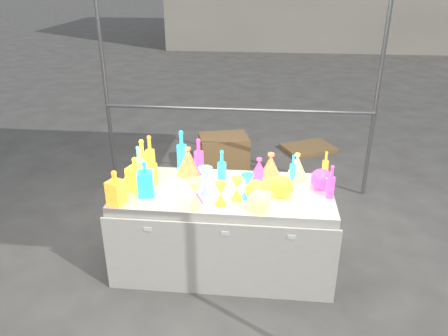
# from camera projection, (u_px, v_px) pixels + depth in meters

# --- Properties ---
(ground) EXTENTS (80.00, 80.00, 0.00)m
(ground) POSITION_uv_depth(u_px,v_px,m) (224.00, 263.00, 3.95)
(ground) COLOR #63615B
(ground) RESTS_ON ground
(display_table) EXTENTS (1.84, 0.83, 0.75)m
(display_table) POSITION_uv_depth(u_px,v_px,m) (224.00, 229.00, 3.78)
(display_table) COLOR silver
(display_table) RESTS_ON ground
(cardboard_box_closed) EXTENTS (0.71, 0.59, 0.45)m
(cardboard_box_closed) POSITION_uv_depth(u_px,v_px,m) (224.00, 152.00, 5.75)
(cardboard_box_closed) COLOR olive
(cardboard_box_closed) RESTS_ON ground
(cardboard_box_flat) EXTENTS (0.86, 0.77, 0.06)m
(cardboard_box_flat) POSITION_uv_depth(u_px,v_px,m) (308.00, 148.00, 6.39)
(cardboard_box_flat) COLOR olive
(cardboard_box_flat) RESTS_ON ground
(bottle_0) EXTENTS (0.12, 0.12, 0.35)m
(bottle_0) POSITION_uv_depth(u_px,v_px,m) (142.00, 158.00, 3.79)
(bottle_0) COLOR #F34C16
(bottle_0) RESTS_ON display_table
(bottle_1) EXTENTS (0.10, 0.10, 0.38)m
(bottle_1) POSITION_uv_depth(u_px,v_px,m) (182.00, 151.00, 3.91)
(bottle_1) COLOR #1C8017
(bottle_1) RESTS_ON display_table
(bottle_2) EXTENTS (0.11, 0.11, 0.38)m
(bottle_2) POSITION_uv_depth(u_px,v_px,m) (150.00, 156.00, 3.81)
(bottle_2) COLOR yellow
(bottle_2) RESTS_ON display_table
(bottle_3) EXTENTS (0.09, 0.09, 0.33)m
(bottle_3) POSITION_uv_depth(u_px,v_px,m) (199.00, 156.00, 3.86)
(bottle_3) COLOR #1D62AC
(bottle_3) RESTS_ON display_table
(bottle_4) EXTENTS (0.08, 0.08, 0.30)m
(bottle_4) POSITION_uv_depth(u_px,v_px,m) (141.00, 164.00, 3.75)
(bottle_4) COLOR teal
(bottle_4) RESTS_ON display_table
(bottle_5) EXTENTS (0.09, 0.09, 0.31)m
(bottle_5) POSITION_uv_depth(u_px,v_px,m) (139.00, 163.00, 3.75)
(bottle_5) COLOR #C22669
(bottle_5) RESTS_ON display_table
(bottle_6) EXTENTS (0.10, 0.10, 0.30)m
(bottle_6) POSITION_uv_depth(u_px,v_px,m) (153.00, 168.00, 3.67)
(bottle_6) COLOR #F34C16
(bottle_6) RESTS_ON display_table
(bottle_7) EXTENTS (0.09, 0.09, 0.32)m
(bottle_7) POSITION_uv_depth(u_px,v_px,m) (222.00, 167.00, 3.66)
(bottle_7) COLOR #1C8017
(bottle_7) RESTS_ON display_table
(decanter_0) EXTENTS (0.16, 0.16, 0.29)m
(decanter_0) POSITION_uv_depth(u_px,v_px,m) (136.00, 174.00, 3.58)
(decanter_0) COLOR #F34C16
(decanter_0) RESTS_ON display_table
(decanter_1) EXTENTS (0.15, 0.15, 0.28)m
(decanter_1) POSITION_uv_depth(u_px,v_px,m) (115.00, 187.00, 3.37)
(decanter_1) COLOR yellow
(decanter_1) RESTS_ON display_table
(decanter_2) EXTENTS (0.15, 0.15, 0.30)m
(decanter_2) POSITION_uv_depth(u_px,v_px,m) (145.00, 179.00, 3.49)
(decanter_2) COLOR #1C8017
(decanter_2) RESTS_ON display_table
(hourglass_0) EXTENTS (0.12, 0.12, 0.19)m
(hourglass_0) POSITION_uv_depth(u_px,v_px,m) (221.00, 194.00, 3.37)
(hourglass_0) COLOR yellow
(hourglass_0) RESTS_ON display_table
(hourglass_1) EXTENTS (0.12, 0.12, 0.20)m
(hourglass_1) POSITION_uv_depth(u_px,v_px,m) (197.00, 192.00, 3.39)
(hourglass_1) COLOR #1D62AC
(hourglass_1) RESTS_ON display_table
(hourglass_2) EXTENTS (0.13, 0.13, 0.24)m
(hourglass_2) POSITION_uv_depth(u_px,v_px,m) (195.00, 195.00, 3.30)
(hourglass_2) COLOR teal
(hourglass_2) RESTS_ON display_table
(hourglass_3) EXTENTS (0.14, 0.14, 0.23)m
(hourglass_3) POSITION_uv_depth(u_px,v_px,m) (206.00, 181.00, 3.52)
(hourglass_3) COLOR #C22669
(hourglass_3) RESTS_ON display_table
(hourglass_4) EXTENTS (0.11, 0.11, 0.19)m
(hourglass_4) POSITION_uv_depth(u_px,v_px,m) (237.00, 189.00, 3.45)
(hourglass_4) COLOR #F34C16
(hourglass_4) RESTS_ON display_table
(hourglass_5) EXTENTS (0.12, 0.12, 0.21)m
(hourglass_5) POSITION_uv_depth(u_px,v_px,m) (247.00, 186.00, 3.46)
(hourglass_5) COLOR #1C8017
(hourglass_5) RESTS_ON display_table
(globe_0) EXTENTS (0.20, 0.20, 0.14)m
(globe_0) POSITION_uv_depth(u_px,v_px,m) (255.00, 191.00, 3.47)
(globe_0) COLOR #F34C16
(globe_0) RESTS_ON display_table
(globe_1) EXTENTS (0.23, 0.23, 0.15)m
(globe_1) POSITION_uv_depth(u_px,v_px,m) (260.00, 202.00, 3.30)
(globe_1) COLOR teal
(globe_1) RESTS_ON display_table
(globe_2) EXTENTS (0.22, 0.22, 0.15)m
(globe_2) POSITION_uv_depth(u_px,v_px,m) (282.00, 188.00, 3.50)
(globe_2) COLOR yellow
(globe_2) RESTS_ON display_table
(globe_3) EXTENTS (0.19, 0.19, 0.15)m
(globe_3) POSITION_uv_depth(u_px,v_px,m) (322.00, 180.00, 3.62)
(globe_3) COLOR #1D62AC
(globe_3) RESTS_ON display_table
(lampshade_0) EXTENTS (0.25, 0.25, 0.25)m
(lampshade_0) POSITION_uv_depth(u_px,v_px,m) (189.00, 161.00, 3.87)
(lampshade_0) COLOR yellow
(lampshade_0) RESTS_ON display_table
(lampshade_1) EXTENTS (0.32, 0.32, 0.29)m
(lampshade_1) POSITION_uv_depth(u_px,v_px,m) (270.00, 169.00, 3.67)
(lampshade_1) COLOR yellow
(lampshade_1) RESTS_ON display_table
(lampshade_2) EXTENTS (0.23, 0.23, 0.24)m
(lampshade_2) POSITION_uv_depth(u_px,v_px,m) (259.00, 171.00, 3.68)
(lampshade_2) COLOR #1D62AC
(lampshade_2) RESTS_ON display_table
(lampshade_3) EXTENTS (0.23, 0.23, 0.24)m
(lampshade_3) POSITION_uv_depth(u_px,v_px,m) (297.00, 166.00, 3.78)
(lampshade_3) COLOR teal
(lampshade_3) RESTS_ON display_table
(bottle_8) EXTENTS (0.07, 0.07, 0.25)m
(bottle_8) POSITION_uv_depth(u_px,v_px,m) (293.00, 168.00, 3.73)
(bottle_8) COLOR #1C8017
(bottle_8) RESTS_ON display_table
(bottle_9) EXTENTS (0.07, 0.07, 0.24)m
(bottle_9) POSITION_uv_depth(u_px,v_px,m) (325.00, 164.00, 3.81)
(bottle_9) COLOR yellow
(bottle_9) RESTS_ON display_table
(bottle_10) EXTENTS (0.08, 0.08, 0.28)m
(bottle_10) POSITION_uv_depth(u_px,v_px,m) (331.00, 182.00, 3.46)
(bottle_10) COLOR #1D62AC
(bottle_10) RESTS_ON display_table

